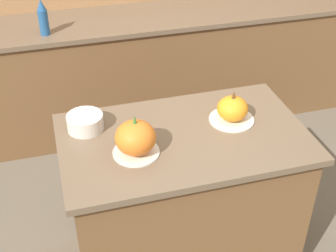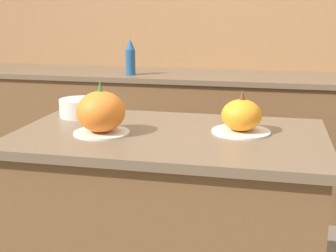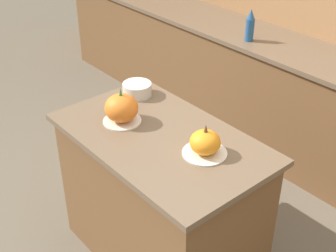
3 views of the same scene
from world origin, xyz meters
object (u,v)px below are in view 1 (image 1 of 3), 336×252
Objects in this scene: pumpkin_cake_right at (232,110)px; mixing_bowl at (85,122)px; pumpkin_cake_left at (136,139)px; bottle_tall at (43,18)px.

mixing_bowl is at bearing 170.44° from pumpkin_cake_right.
pumpkin_cake_left is at bearing -165.66° from pumpkin_cake_right.
bottle_tall is (-0.32, 1.45, 0.06)m from pumpkin_cake_left.
pumpkin_cake_right is (0.53, 0.14, -0.02)m from pumpkin_cake_left.
bottle_tall is at bearing 123.19° from pumpkin_cake_right.
bottle_tall reaches higher than pumpkin_cake_right.
bottle_tall is at bearing 102.58° from pumpkin_cake_left.
pumpkin_cake_right is at bearing 14.34° from pumpkin_cake_left.
bottle_tall reaches higher than mixing_bowl.
bottle_tall reaches higher than pumpkin_cake_left.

